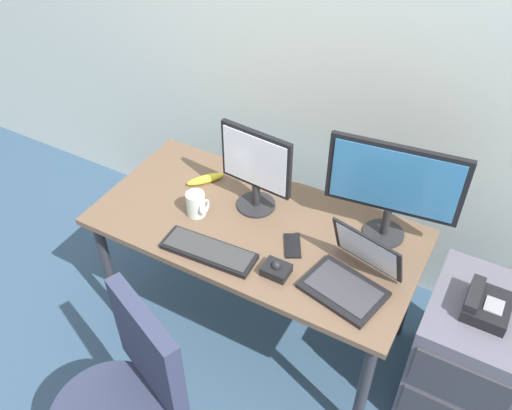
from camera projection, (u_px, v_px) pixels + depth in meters
name	position (u px, v px, depth m)	size (l,w,h in m)	color
ground_plane	(256.00, 322.00, 2.95)	(8.00, 8.00, 0.00)	#344F68
back_wall	(333.00, 19.00, 2.50)	(6.00, 0.10, 2.80)	silver
desk	(256.00, 237.00, 2.53)	(1.47, 0.73, 0.71)	brown
file_cabinet	(466.00, 355.00, 2.42)	(0.42, 0.53, 0.65)	#5D5A68
desk_phone	(486.00, 305.00, 2.18)	(0.17, 0.20, 0.09)	black
monitor_main	(394.00, 185.00, 2.24)	(0.55, 0.18, 0.47)	#262628
monitor_side	(256.00, 167.00, 2.42)	(0.35, 0.18, 0.41)	#262628
keyboard	(209.00, 251.00, 2.34)	(0.42, 0.16, 0.03)	black
laptop	(352.00, 275.00, 2.19)	(0.37, 0.36, 0.23)	black
trackball_mouse	(276.00, 269.00, 2.25)	(0.11, 0.09, 0.07)	black
coffee_mug	(196.00, 204.00, 2.50)	(0.10, 0.09, 0.12)	silver
cell_phone	(293.00, 246.00, 2.38)	(0.07, 0.14, 0.01)	black
banana	(206.00, 179.00, 2.69)	(0.19, 0.04, 0.04)	yellow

